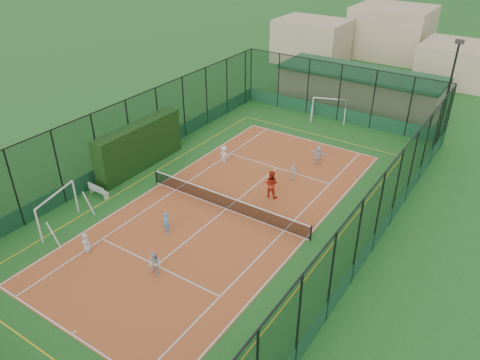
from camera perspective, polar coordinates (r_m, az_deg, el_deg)
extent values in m
plane|color=#206021|center=(29.21, -1.68, -3.56)|extent=(300.00, 300.00, 0.00)
cube|color=#AD4F26|center=(29.20, -1.68, -3.55)|extent=(11.17, 23.97, 0.01)
cube|color=black|center=(33.94, -12.17, 4.07)|extent=(1.13, 7.55, 3.31)
imported|color=silver|center=(26.82, -18.27, -7.28)|extent=(0.61, 0.44, 1.15)
imported|color=#4F9AE1|center=(27.17, -8.98, -5.15)|extent=(0.53, 0.40, 1.32)
imported|color=silver|center=(24.35, -10.35, -10.02)|extent=(0.71, 0.57, 1.38)
imported|color=white|center=(34.24, -1.94, 3.15)|extent=(0.84, 0.49, 1.29)
imported|color=white|center=(32.24, 6.46, 0.98)|extent=(0.73, 0.44, 1.16)
imported|color=silver|center=(34.49, 9.51, 3.07)|extent=(1.38, 0.62, 1.44)
imported|color=red|center=(29.98, 3.81, -0.48)|extent=(1.00, 0.83, 1.89)
sphere|color=#CCE033|center=(30.02, 1.17, -2.42)|extent=(0.07, 0.07, 0.07)
sphere|color=#CCE033|center=(30.78, 0.42, -1.52)|extent=(0.07, 0.07, 0.07)
sphere|color=#CCE033|center=(29.21, 5.73, -3.61)|extent=(0.07, 0.07, 0.07)
sphere|color=#CCE033|center=(28.52, 3.44, -4.42)|extent=(0.07, 0.07, 0.07)
sphere|color=#CCE033|center=(29.73, -0.09, -2.77)|extent=(0.07, 0.07, 0.07)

